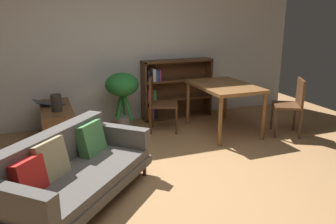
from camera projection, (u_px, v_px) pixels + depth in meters
name	position (u px, v px, depth m)	size (l,w,h in m)	color
ground_plane	(182.00, 186.00, 3.92)	(8.16, 8.16, 0.00)	#A87A4C
back_wall_panel	(121.00, 45.00, 5.96)	(6.80, 0.10, 2.70)	silver
fabric_couch	(70.00, 169.00, 3.51)	(1.82, 1.86, 0.73)	#56351E
media_console	(58.00, 125.00, 5.14)	(0.44, 1.16, 0.56)	brown
open_laptop	(51.00, 103.00, 5.22)	(0.47, 0.39, 0.08)	#333338
desk_speaker	(56.00, 103.00, 4.84)	(0.15, 0.15, 0.24)	#2D2823
potted_floor_plant	(122.00, 89.00, 5.63)	(0.55, 0.56, 0.96)	#9E9389
dining_table	(224.00, 90.00, 5.53)	(0.85, 1.24, 0.79)	brown
dining_chair_near	(292.00, 103.00, 5.44)	(0.57, 0.59, 0.91)	#56351E
dining_chair_far	(159.00, 102.00, 5.60)	(0.56, 0.53, 0.88)	#56351E
bookshelf	(172.00, 89.00, 6.35)	(1.32, 0.28, 1.08)	#56351E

